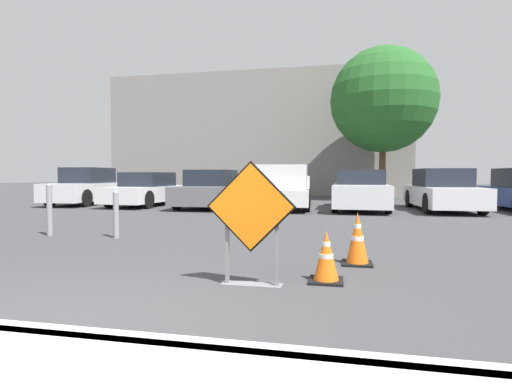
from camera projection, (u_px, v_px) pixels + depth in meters
ground_plane at (266, 215)px, 12.76m from camera, size 96.00×96.00×0.00m
curb_lip at (23, 336)px, 2.98m from camera, size 29.81×0.20×0.14m
road_closed_sign at (251, 218)px, 4.51m from camera, size 1.03×0.20×1.43m
traffic_cone_nearest at (326, 257)px, 4.74m from camera, size 0.40×0.40×0.62m
traffic_cone_second at (357, 239)px, 5.67m from camera, size 0.42×0.42×0.75m
parked_car_nearest at (87, 188)px, 17.19m from camera, size 1.88×4.31×1.58m
parked_car_second at (147, 190)px, 16.51m from camera, size 1.98×4.50×1.37m
parked_car_third at (211, 190)px, 15.74m from camera, size 1.96×4.61×1.47m
pickup_truck at (283, 189)px, 14.97m from camera, size 2.31×5.14×1.62m
parked_car_fourth at (360, 191)px, 14.64m from camera, size 1.99×4.72×1.45m
parked_car_fifth at (442, 191)px, 14.19m from camera, size 1.99×4.58×1.49m
bollard_nearest at (116, 213)px, 8.02m from camera, size 0.12×0.12×0.96m
bollard_second at (49, 208)px, 8.34m from camera, size 0.12×0.12×1.10m
building_facade_backdrop at (259, 137)px, 26.92m from camera, size 19.07×5.00×7.71m
street_tree_behind_lot at (383, 100)px, 19.77m from camera, size 5.19×5.19×7.58m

